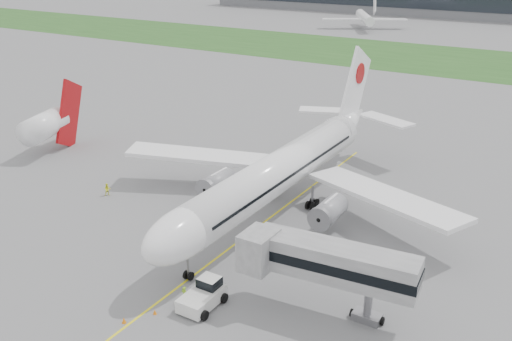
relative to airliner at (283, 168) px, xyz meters
The scene contains 13 objects.
ground 7.47m from the airliner, 90.00° to the right, with size 600.00×600.00×0.00m, color slate.
apron_markings 11.38m from the airliner, 90.00° to the right, with size 70.00×70.00×0.04m, color yellow, non-canonical shape.
grass_strip 115.27m from the airliner, 90.00° to the left, with size 600.00×50.00×0.02m, color #244E1D.
control_tower 244.38m from the airliner, 111.62° to the left, with size 12.00×12.00×56.00m, color slate, non-canonical shape.
airliner is the anchor object (origin of this frame).
pushback_tug 23.38m from the airliner, 79.96° to the right, with size 3.29×4.84×2.46m.
jet_bridge 22.73m from the airliner, 51.86° to the right, with size 16.05×5.98×7.44m.
safety_cone_left 29.24m from the airliner, 91.00° to the right, with size 0.41×0.41×0.57m, color orange.
safety_cone_right 26.82m from the airliner, 87.81° to the right, with size 0.35×0.35×0.49m, color orange.
ground_crew_near 23.96m from the airliner, 84.43° to the right, with size 0.67×0.44×1.84m, color #86C420.
ground_crew_far 24.61m from the airliner, 158.12° to the right, with size 0.86×0.67×1.76m, color #F6FB29.
neighbor_aircraft 43.32m from the airliner, behind, with size 6.79×14.93×12.07m.
distant_aircraft_left 174.47m from the airliner, 108.20° to the left, with size 33.92×29.93×12.97m, color white, non-canonical shape.
Camera 1 is at (32.28, -54.21, 32.07)m, focal length 40.00 mm.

